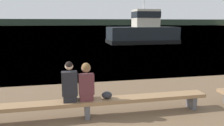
# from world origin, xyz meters

# --- Properties ---
(water_surface) EXTENTS (240.00, 240.00, 0.00)m
(water_surface) POSITION_xyz_m (0.00, 126.34, 0.00)
(water_surface) COLOR #386084
(water_surface) RESTS_ON ground
(far_shoreline) EXTENTS (600.00, 12.00, 4.56)m
(far_shoreline) POSITION_xyz_m (0.00, 165.22, 2.28)
(far_shoreline) COLOR #2D3D2D
(far_shoreline) RESTS_ON ground
(bench_main) EXTENTS (6.44, 0.42, 0.46)m
(bench_main) POSITION_xyz_m (-0.76, 3.11, 0.37)
(bench_main) COLOR #8E6B47
(bench_main) RESTS_ON ground
(person_left) EXTENTS (0.37, 0.40, 1.01)m
(person_left) POSITION_xyz_m (-1.17, 3.11, 0.89)
(person_left) COLOR black
(person_left) RESTS_ON bench_main
(person_right) EXTENTS (0.37, 0.41, 0.96)m
(person_right) POSITION_xyz_m (-0.76, 3.11, 0.89)
(person_right) COLOR #56282D
(person_right) RESTS_ON bench_main
(shopping_bag) EXTENTS (0.27, 0.24, 0.18)m
(shopping_bag) POSITION_xyz_m (-0.25, 3.13, 0.55)
(shopping_bag) COLOR #232328
(shopping_bag) RESTS_ON bench_main
(tugboat_red) EXTENTS (7.90, 3.69, 6.94)m
(tugboat_red) POSITION_xyz_m (7.36, 21.75, 1.20)
(tugboat_red) COLOR black
(tugboat_red) RESTS_ON water_surface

